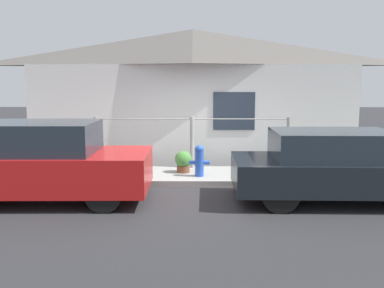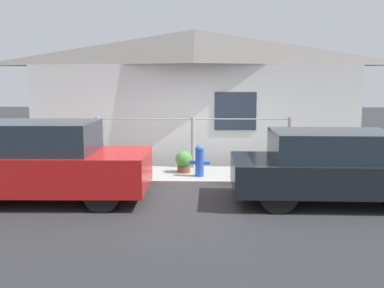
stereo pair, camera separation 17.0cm
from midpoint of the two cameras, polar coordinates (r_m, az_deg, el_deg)
ground_plane at (r=9.32m, az=-0.63°, el=-5.75°), size 60.00×60.00×0.00m
sidewalk at (r=10.13m, az=-0.53°, el=-4.25°), size 24.00×1.68×0.13m
house at (r=12.31m, az=-0.30°, el=11.71°), size 9.23×2.23×3.74m
fence at (r=10.67m, az=-0.46°, el=0.54°), size 4.90×0.10×1.27m
car_left at (r=8.60m, az=-19.33°, el=-2.31°), size 3.82×1.83×1.51m
car_right at (r=8.50m, az=18.31°, el=-2.81°), size 4.04×1.78×1.35m
fire_hydrant at (r=9.71m, az=0.49°, el=-2.14°), size 0.47×0.21×0.72m
potted_plant_near_hydrant at (r=10.15m, az=-1.66°, el=-2.29°), size 0.40×0.40×0.52m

